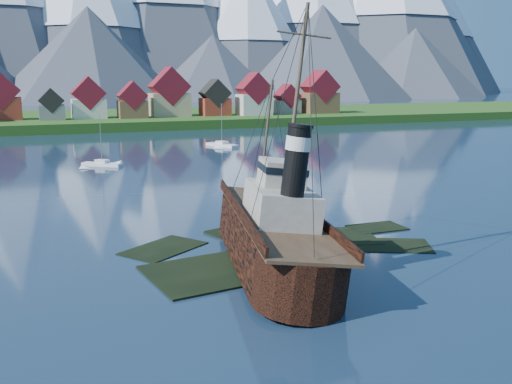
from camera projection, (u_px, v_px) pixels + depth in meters
name	position (u px, v px, depth m)	size (l,w,h in m)	color
ground	(271.00, 256.00, 53.96)	(1400.00, 1400.00, 0.00)	#172A41
shoal	(279.00, 251.00, 56.63)	(31.71, 21.24, 1.14)	black
shore_bank	(91.00, 123.00, 209.14)	(600.00, 80.00, 3.20)	#194413
seawall	(104.00, 133.00, 174.45)	(600.00, 2.50, 2.00)	#3F3D38
tugboat_wreck	(264.00, 229.00, 52.10)	(6.97, 30.02, 23.79)	black
sailboat_c	(102.00, 165.00, 108.61)	(7.45, 6.26, 10.10)	white
sailboat_e	(222.00, 145.00, 139.35)	(6.05, 9.56, 10.94)	white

